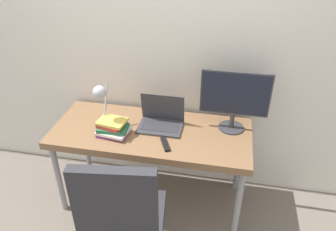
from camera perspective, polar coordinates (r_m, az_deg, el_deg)
The scene contains 9 objects.
ground_plane at distance 2.95m, azimuth -4.21°, elevation -18.69°, with size 12.00×12.00×0.00m, color #70665B.
wall_back at distance 2.78m, azimuth -1.25°, elevation 11.31°, with size 8.00×0.05×2.60m.
desk at distance 2.71m, azimuth -2.93°, elevation -3.74°, with size 1.62×0.68×0.76m.
laptop at distance 2.70m, azimuth -1.22°, elevation -0.85°, with size 0.36×0.25×0.26m.
monitor at distance 2.60m, azimuth 11.56°, elevation 3.10°, with size 0.54×0.21×0.50m.
desk_lamp at distance 2.58m, azimuth -11.44°, elevation 2.97°, with size 0.12×0.27×0.41m.
office_chair at distance 2.23m, azimuth -8.00°, elevation -17.27°, with size 0.63×0.63×1.12m.
book_stack at distance 2.63m, azimuth -9.63°, elevation -2.18°, with size 0.26×0.22×0.13m.
tv_remote at distance 2.50m, azimuth -0.50°, elevation -5.00°, with size 0.11×0.17×0.02m.
Camera 1 is at (0.57, -1.80, 2.27)m, focal length 35.00 mm.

